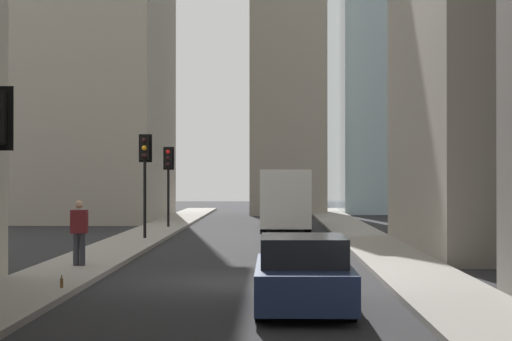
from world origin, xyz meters
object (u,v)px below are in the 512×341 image
at_px(sedan_navy, 303,275).
at_px(traffic_light_midblock, 145,162).
at_px(discarded_bottle, 62,283).
at_px(delivery_truck, 285,199).
at_px(traffic_light_far_junction, 168,168).
at_px(pedestrian, 79,230).

xyz_separation_m(sedan_navy, traffic_light_midblock, (17.23, 5.55, 2.46)).
bearing_deg(discarded_bottle, delivery_truck, -12.97).
bearing_deg(discarded_bottle, traffic_light_midblock, 1.63).
distance_m(traffic_light_far_junction, discarded_bottle, 22.89).
distance_m(traffic_light_far_junction, pedestrian, 18.20).
xyz_separation_m(traffic_light_midblock, pedestrian, (-10.50, 0.22, -2.02)).
relative_size(sedan_navy, traffic_light_far_junction, 1.13).
height_order(traffic_light_far_junction, discarded_bottle, traffic_light_far_junction).
height_order(sedan_navy, traffic_light_midblock, traffic_light_midblock).
height_order(traffic_light_far_junction, pedestrian, traffic_light_far_junction).
height_order(delivery_truck, pedestrian, delivery_truck).
bearing_deg(traffic_light_midblock, delivery_truck, -37.90).
bearing_deg(pedestrian, discarded_bottle, -171.96).
bearing_deg(pedestrian, traffic_light_midblock, -1.22).
bearing_deg(delivery_truck, pedestrian, 161.86).
distance_m(delivery_truck, discarded_bottle, 22.87).
bearing_deg(traffic_light_far_junction, delivery_truck, -94.82).
relative_size(traffic_light_midblock, traffic_light_far_junction, 1.06).
xyz_separation_m(delivery_truck, traffic_light_far_junction, (0.47, 5.55, 1.48)).
bearing_deg(discarded_bottle, sedan_navy, -112.40).
bearing_deg(sedan_navy, delivery_truck, -0.00).
distance_m(sedan_navy, traffic_light_far_junction, 25.55).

